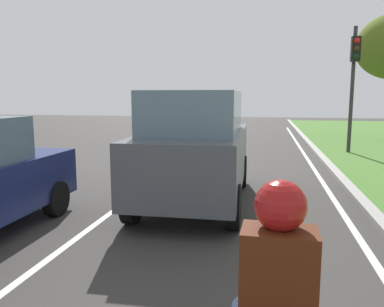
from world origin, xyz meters
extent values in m
plane|color=#383533|center=(0.00, 14.00, 0.00)|extent=(60.00, 60.00, 0.00)
cube|color=silver|center=(-0.70, 14.00, 0.00)|extent=(0.12, 32.00, 0.01)
cube|color=silver|center=(3.60, 14.00, 0.00)|extent=(0.12, 32.00, 0.01)
cube|color=#9E9B93|center=(4.10, 14.00, 0.06)|extent=(0.24, 48.00, 0.12)
cube|color=#474C51|center=(0.74, 9.80, 0.93)|extent=(1.99, 4.54, 1.10)
cube|color=slate|center=(0.74, 9.65, 1.88)|extent=(1.76, 2.73, 0.80)
cylinder|color=black|center=(-0.17, 11.31, 0.38)|extent=(0.24, 0.76, 0.76)
cylinder|color=black|center=(1.58, 11.34, 0.38)|extent=(0.24, 0.76, 0.76)
cylinder|color=black|center=(-0.10, 8.25, 0.38)|extent=(0.24, 0.76, 0.76)
cylinder|color=black|center=(1.65, 8.29, 0.38)|extent=(0.24, 0.76, 0.76)
cylinder|color=black|center=(-1.63, 8.39, 0.32)|extent=(0.23, 0.64, 0.64)
cube|color=#4C1E0C|center=(2.22, 4.20, 1.18)|extent=(0.41, 0.27, 0.60)
sphere|color=maroon|center=(2.22, 4.23, 1.60)|extent=(0.28, 0.28, 0.28)
cylinder|color=#2D2D2D|center=(5.28, 17.62, 2.38)|extent=(0.14, 0.14, 4.75)
cube|color=black|center=(5.28, 17.42, 3.91)|extent=(0.32, 0.24, 0.90)
sphere|color=red|center=(5.28, 17.29, 4.19)|extent=(0.20, 0.20, 0.20)
sphere|color=#382B0C|center=(5.28, 17.29, 3.91)|extent=(0.20, 0.20, 0.20)
sphere|color=black|center=(5.28, 17.29, 3.63)|extent=(0.20, 0.20, 0.20)
camera|label=1|loc=(2.14, 2.23, 2.17)|focal=35.48mm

